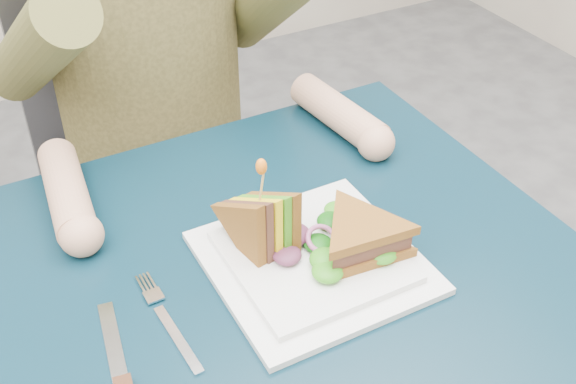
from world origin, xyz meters
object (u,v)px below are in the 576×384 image
fork (169,323)px  plate (313,260)px  table (299,316)px  chair (146,144)px  sandwich_flat (361,237)px  sandwich_upright (263,225)px

fork → plate: bearing=2.4°
table → plate: bearing=13.9°
fork → chair: bearing=74.9°
sandwich_flat → fork: size_ratio=0.89×
chair → sandwich_upright: chair is taller
plate → sandwich_flat: 0.07m
plate → sandwich_upright: 0.08m
sandwich_upright → table: bearing=-62.0°
table → sandwich_upright: sandwich_upright is taller
table → fork: 0.20m
table → sandwich_flat: size_ratio=4.72×
chair → sandwich_upright: 0.66m
chair → sandwich_upright: bearing=-92.5°
sandwich_flat → sandwich_upright: (-0.10, 0.07, 0.01)m
table → fork: bearing=-179.1°
fork → sandwich_flat: bearing=-3.7°
sandwich_flat → fork: bearing=176.3°
table → plate: plate is taller
plate → sandwich_flat: sandwich_flat is taller
chair → sandwich_flat: chair is taller
plate → chair: bearing=91.9°
table → sandwich_upright: bearing=118.0°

